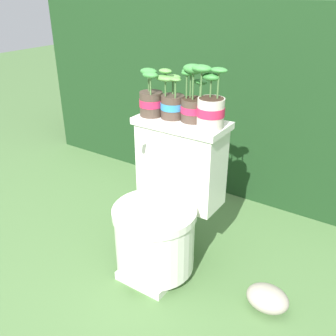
% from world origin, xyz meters
% --- Properties ---
extents(ground_plane, '(12.00, 12.00, 0.00)m').
position_xyz_m(ground_plane, '(0.00, 0.00, 0.00)').
color(ground_plane, '#4C703D').
extents(hedge_backdrop, '(2.98, 0.82, 1.15)m').
position_xyz_m(hedge_backdrop, '(0.00, 1.29, 0.58)').
color(hedge_backdrop, '#193819').
rests_on(hedge_backdrop, ground).
extents(toilet, '(0.41, 0.50, 0.69)m').
position_xyz_m(toilet, '(0.03, 0.11, 0.31)').
color(toilet, silver).
rests_on(toilet, ground).
extents(potted_plant_left, '(0.12, 0.12, 0.21)m').
position_xyz_m(potted_plant_left, '(-0.12, 0.22, 0.77)').
color(potted_plant_left, '#47382D').
rests_on(potted_plant_left, toilet).
extents(potted_plant_midleft, '(0.12, 0.11, 0.22)m').
position_xyz_m(potted_plant_midleft, '(-0.02, 0.24, 0.76)').
color(potted_plant_midleft, '#47382D').
rests_on(potted_plant_midleft, toilet).
extents(potted_plant_middle, '(0.12, 0.11, 0.24)m').
position_xyz_m(potted_plant_middle, '(0.08, 0.26, 0.78)').
color(potted_plant_middle, '#47382D').
rests_on(potted_plant_middle, toilet).
extents(potted_plant_midright, '(0.15, 0.11, 0.25)m').
position_xyz_m(potted_plant_midright, '(0.17, 0.22, 0.78)').
color(potted_plant_midright, beige).
rests_on(potted_plant_midright, toilet).
extents(garden_stone, '(0.18, 0.14, 0.10)m').
position_xyz_m(garden_stone, '(0.55, 0.10, 0.05)').
color(garden_stone, '#9E9384').
rests_on(garden_stone, ground).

